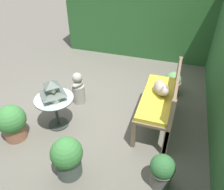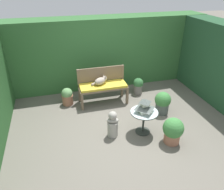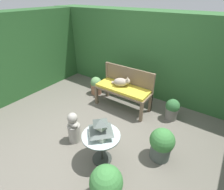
{
  "view_description": "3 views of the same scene",
  "coord_description": "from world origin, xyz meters",
  "px_view_note": "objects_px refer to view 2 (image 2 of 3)",
  "views": [
    {
      "loc": [
        2.55,
        1.24,
        2.42
      ],
      "look_at": [
        0.08,
        0.43,
        0.59
      ],
      "focal_mm": 35.0,
      "sensor_mm": 36.0,
      "label": 1
    },
    {
      "loc": [
        -1.34,
        -3.88,
        3.02
      ],
      "look_at": [
        -0.13,
        0.46,
        0.54
      ],
      "focal_mm": 35.0,
      "sensor_mm": 36.0,
      "label": 2
    },
    {
      "loc": [
        1.58,
        -1.87,
        2.36
      ],
      "look_at": [
        -0.07,
        0.48,
        0.66
      ],
      "focal_mm": 28.0,
      "sensor_mm": 36.0,
      "label": 3
    }
  ],
  "objects_px": {
    "garden_bench": "(103,87)",
    "pagoda_birdhouse": "(145,106)",
    "cat": "(100,81)",
    "garden_bust": "(113,125)",
    "patio_table": "(144,116)",
    "potted_plant_bench_left": "(163,102)",
    "potted_plant_table_far": "(138,86)",
    "potted_plant_table_near": "(173,130)",
    "potted_plant_patio_mid": "(67,96)"
  },
  "relations": [
    {
      "from": "potted_plant_table_far",
      "to": "potted_plant_patio_mid",
      "type": "height_order",
      "value": "potted_plant_table_far"
    },
    {
      "from": "garden_bench",
      "to": "garden_bust",
      "type": "height_order",
      "value": "garden_bust"
    },
    {
      "from": "cat",
      "to": "potted_plant_patio_mid",
      "type": "relative_size",
      "value": 0.95
    },
    {
      "from": "garden_bust",
      "to": "potted_plant_table_far",
      "type": "relative_size",
      "value": 1.28
    },
    {
      "from": "cat",
      "to": "potted_plant_table_far",
      "type": "distance_m",
      "value": 1.22
    },
    {
      "from": "potted_plant_bench_left",
      "to": "potted_plant_patio_mid",
      "type": "bearing_deg",
      "value": 154.7
    },
    {
      "from": "pagoda_birdhouse",
      "to": "patio_table",
      "type": "bearing_deg",
      "value": -90.0
    },
    {
      "from": "patio_table",
      "to": "potted_plant_table_near",
      "type": "relative_size",
      "value": 1.04
    },
    {
      "from": "potted_plant_table_far",
      "to": "potted_plant_bench_left",
      "type": "bearing_deg",
      "value": -79.97
    },
    {
      "from": "potted_plant_bench_left",
      "to": "potted_plant_patio_mid",
      "type": "relative_size",
      "value": 1.22
    },
    {
      "from": "pagoda_birdhouse",
      "to": "garden_bust",
      "type": "xyz_separation_m",
      "value": [
        -0.67,
        0.06,
        -0.38
      ]
    },
    {
      "from": "patio_table",
      "to": "potted_plant_patio_mid",
      "type": "xyz_separation_m",
      "value": [
        -1.46,
        1.63,
        -0.18
      ]
    },
    {
      "from": "garden_bust",
      "to": "potted_plant_bench_left",
      "type": "height_order",
      "value": "garden_bust"
    },
    {
      "from": "garden_bench",
      "to": "potted_plant_bench_left",
      "type": "xyz_separation_m",
      "value": [
        1.28,
        -0.88,
        -0.17
      ]
    },
    {
      "from": "cat",
      "to": "potted_plant_patio_mid",
      "type": "bearing_deg",
      "value": 144.54
    },
    {
      "from": "pagoda_birdhouse",
      "to": "potted_plant_table_far",
      "type": "bearing_deg",
      "value": 71.99
    },
    {
      "from": "cat",
      "to": "potted_plant_bench_left",
      "type": "relative_size",
      "value": 0.78
    },
    {
      "from": "patio_table",
      "to": "garden_bust",
      "type": "height_order",
      "value": "garden_bust"
    },
    {
      "from": "garden_bench",
      "to": "potted_plant_table_far",
      "type": "bearing_deg",
      "value": 12.18
    },
    {
      "from": "patio_table",
      "to": "cat",
      "type": "bearing_deg",
      "value": 111.77
    },
    {
      "from": "garden_bench",
      "to": "potted_plant_patio_mid",
      "type": "relative_size",
      "value": 2.7
    },
    {
      "from": "pagoda_birdhouse",
      "to": "garden_bust",
      "type": "bearing_deg",
      "value": 175.13
    },
    {
      "from": "potted_plant_table_far",
      "to": "garden_bust",
      "type": "bearing_deg",
      "value": -126.69
    },
    {
      "from": "garden_bench",
      "to": "potted_plant_bench_left",
      "type": "relative_size",
      "value": 2.22
    },
    {
      "from": "patio_table",
      "to": "potted_plant_patio_mid",
      "type": "bearing_deg",
      "value": 131.93
    },
    {
      "from": "patio_table",
      "to": "garden_bust",
      "type": "bearing_deg",
      "value": 175.13
    },
    {
      "from": "cat",
      "to": "patio_table",
      "type": "xyz_separation_m",
      "value": [
        0.59,
        -1.48,
        -0.22
      ]
    },
    {
      "from": "cat",
      "to": "garden_bust",
      "type": "distance_m",
      "value": 1.47
    },
    {
      "from": "garden_bench",
      "to": "pagoda_birdhouse",
      "type": "relative_size",
      "value": 3.64
    },
    {
      "from": "patio_table",
      "to": "potted_plant_bench_left",
      "type": "xyz_separation_m",
      "value": [
        0.75,
        0.58,
        -0.12
      ]
    },
    {
      "from": "potted_plant_table_near",
      "to": "patio_table",
      "type": "bearing_deg",
      "value": 133.33
    },
    {
      "from": "garden_bust",
      "to": "potted_plant_patio_mid",
      "type": "distance_m",
      "value": 1.76
    },
    {
      "from": "garden_bench",
      "to": "potted_plant_table_near",
      "type": "relative_size",
      "value": 2.23
    },
    {
      "from": "garden_bench",
      "to": "cat",
      "type": "height_order",
      "value": "cat"
    },
    {
      "from": "patio_table",
      "to": "potted_plant_patio_mid",
      "type": "height_order",
      "value": "patio_table"
    },
    {
      "from": "garden_bust",
      "to": "potted_plant_table_far",
      "type": "distance_m",
      "value": 2.04
    },
    {
      "from": "garden_bench",
      "to": "potted_plant_patio_mid",
      "type": "bearing_deg",
      "value": 169.73
    },
    {
      "from": "garden_bust",
      "to": "potted_plant_patio_mid",
      "type": "height_order",
      "value": "garden_bust"
    },
    {
      "from": "garden_bench",
      "to": "potted_plant_bench_left",
      "type": "height_order",
      "value": "potted_plant_bench_left"
    },
    {
      "from": "pagoda_birdhouse",
      "to": "potted_plant_patio_mid",
      "type": "height_order",
      "value": "pagoda_birdhouse"
    },
    {
      "from": "cat",
      "to": "patio_table",
      "type": "distance_m",
      "value": 1.61
    },
    {
      "from": "patio_table",
      "to": "potted_plant_bench_left",
      "type": "bearing_deg",
      "value": 38.01
    },
    {
      "from": "cat",
      "to": "potted_plant_bench_left",
      "type": "bearing_deg",
      "value": -60.03
    },
    {
      "from": "garden_bust",
      "to": "pagoda_birdhouse",
      "type": "bearing_deg",
      "value": 6.66
    },
    {
      "from": "cat",
      "to": "patio_table",
      "type": "bearing_deg",
      "value": -94.34
    },
    {
      "from": "pagoda_birdhouse",
      "to": "garden_bust",
      "type": "distance_m",
      "value": 0.77
    },
    {
      "from": "cat",
      "to": "garden_bust",
      "type": "height_order",
      "value": "cat"
    },
    {
      "from": "potted_plant_table_near",
      "to": "potted_plant_patio_mid",
      "type": "distance_m",
      "value": 2.83
    },
    {
      "from": "potted_plant_table_far",
      "to": "potted_plant_table_near",
      "type": "bearing_deg",
      "value": -92.96
    },
    {
      "from": "potted_plant_table_near",
      "to": "potted_plant_bench_left",
      "type": "height_order",
      "value": "same"
    }
  ]
}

